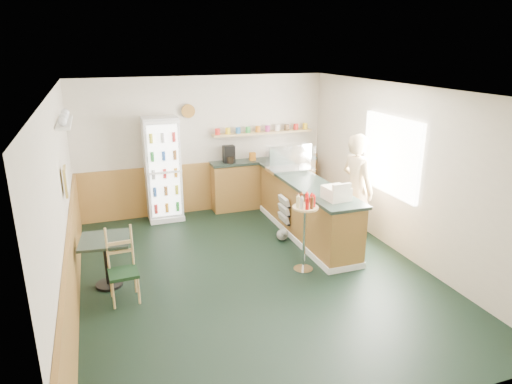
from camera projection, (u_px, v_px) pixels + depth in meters
name	position (u px, v px, depth m)	size (l,w,h in m)	color
ground	(254.00, 274.00, 6.81)	(6.00, 6.00, 0.00)	black
room_envelope	(224.00, 165.00, 6.92)	(5.04, 6.02, 2.72)	beige
service_counter	(306.00, 211.00, 8.06)	(0.68, 3.01, 1.01)	olive
back_counter	(263.00, 181.00, 9.53)	(2.24, 0.42, 1.69)	olive
drinks_fridge	(163.00, 170.00, 8.68)	(0.66, 0.54, 1.99)	white
display_case	(290.00, 159.00, 8.46)	(0.84, 0.44, 0.48)	silver
cash_register	(336.00, 193.00, 6.94)	(0.34, 0.36, 0.20)	#EEE1C5
shopkeeper	(357.00, 189.00, 7.70)	(0.63, 0.45, 1.89)	tan
condiment_stand	(305.00, 220.00, 6.69)	(0.38, 0.38, 1.19)	silver
newspaper_rack	(284.00, 210.00, 8.08)	(0.09, 0.40, 0.48)	black
cafe_table	(106.00, 253.00, 6.33)	(0.72, 0.72, 0.72)	black
cafe_chair	(122.00, 262.00, 6.03)	(0.39, 0.39, 1.01)	black
dog_doorstop	(283.00, 234.00, 7.94)	(0.20, 0.25, 0.24)	gray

